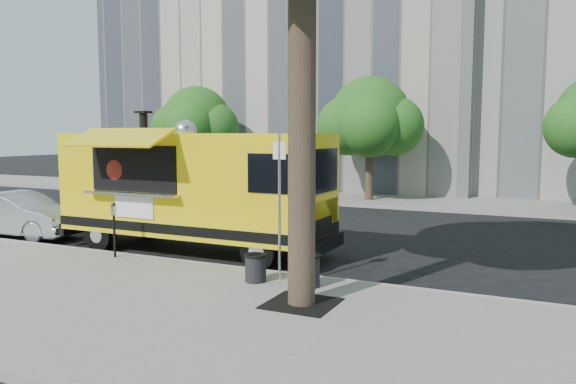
# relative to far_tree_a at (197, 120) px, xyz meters

# --- Properties ---
(ground) EXTENTS (120.00, 120.00, 0.00)m
(ground) POSITION_rel_far_tree_a_xyz_m (10.00, -12.30, -3.78)
(ground) COLOR black
(ground) RESTS_ON ground
(sidewalk) EXTENTS (60.00, 6.00, 0.15)m
(sidewalk) POSITION_rel_far_tree_a_xyz_m (10.00, -16.30, -3.70)
(sidewalk) COLOR gray
(sidewalk) RESTS_ON ground
(curb) EXTENTS (60.00, 0.14, 0.16)m
(curb) POSITION_rel_far_tree_a_xyz_m (10.00, -13.23, -3.70)
(curb) COLOR #999993
(curb) RESTS_ON ground
(far_sidewalk) EXTENTS (60.00, 5.00, 0.15)m
(far_sidewalk) POSITION_rel_far_tree_a_xyz_m (10.00, 1.20, -3.70)
(far_sidewalk) COLOR gray
(far_sidewalk) RESTS_ON ground
(tree_well) EXTENTS (1.20, 1.20, 0.02)m
(tree_well) POSITION_rel_far_tree_a_xyz_m (12.60, -15.10, -3.62)
(tree_well) COLOR black
(tree_well) RESTS_ON sidewalk
(far_tree_a) EXTENTS (3.42, 3.42, 5.36)m
(far_tree_a) POSITION_rel_far_tree_a_xyz_m (0.00, 0.00, 0.00)
(far_tree_a) COLOR #33261C
(far_tree_a) RESTS_ON far_sidewalk
(far_tree_b) EXTENTS (3.60, 3.60, 5.50)m
(far_tree_b) POSITION_rel_far_tree_a_xyz_m (9.00, 0.40, 0.06)
(far_tree_b) COLOR #33261C
(far_tree_b) RESTS_ON far_sidewalk
(sign_post) EXTENTS (0.28, 0.06, 3.00)m
(sign_post) POSITION_rel_far_tree_a_xyz_m (11.55, -13.85, -1.93)
(sign_post) COLOR silver
(sign_post) RESTS_ON sidewalk
(parking_meter) EXTENTS (0.11, 0.11, 1.33)m
(parking_meter) POSITION_rel_far_tree_a_xyz_m (7.00, -13.65, -2.79)
(parking_meter) COLOR black
(parking_meter) RESTS_ON sidewalk
(food_truck) EXTENTS (7.51, 3.48, 3.72)m
(food_truck) POSITION_rel_far_tree_a_xyz_m (7.97, -11.73, -2.03)
(food_truck) COLOR yellow
(food_truck) RESTS_ON ground
(sedan) EXTENTS (4.26, 1.82, 1.36)m
(sedan) POSITION_rel_far_tree_a_xyz_m (1.92, -12.23, -3.09)
(sedan) COLOR silver
(sedan) RESTS_ON ground
(trash_bin_left) EXTENTS (0.53, 0.53, 0.63)m
(trash_bin_left) POSITION_rel_far_tree_a_xyz_m (12.25, -14.02, -3.29)
(trash_bin_left) COLOR black
(trash_bin_left) RESTS_ON sidewalk
(trash_bin_right) EXTENTS (0.47, 0.47, 0.56)m
(trash_bin_right) POSITION_rel_far_tree_a_xyz_m (11.15, -14.14, -3.32)
(trash_bin_right) COLOR black
(trash_bin_right) RESTS_ON sidewalk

